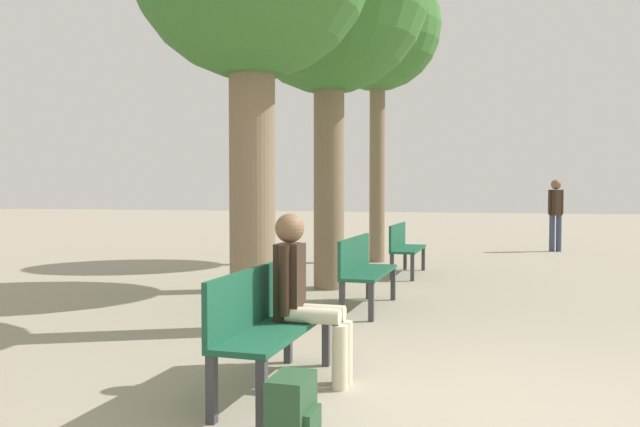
# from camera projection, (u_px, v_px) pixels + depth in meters

# --- Properties ---
(ground_plane) EXTENTS (80.00, 80.00, 0.00)m
(ground_plane) POSITION_uv_depth(u_px,v_px,m) (490.00, 414.00, 4.08)
(ground_plane) COLOR gray
(bench_row_0) EXTENTS (0.43, 1.54, 0.89)m
(bench_row_0) POSITION_uv_depth(u_px,v_px,m) (266.00, 318.00, 4.57)
(bench_row_0) COLOR #195138
(bench_row_0) RESTS_ON ground_plane
(bench_row_1) EXTENTS (0.43, 1.54, 0.89)m
(bench_row_1) POSITION_uv_depth(u_px,v_px,m) (363.00, 266.00, 7.74)
(bench_row_1) COLOR #195138
(bench_row_1) RESTS_ON ground_plane
(bench_row_2) EXTENTS (0.43, 1.54, 0.89)m
(bench_row_2) POSITION_uv_depth(u_px,v_px,m) (404.00, 245.00, 10.90)
(bench_row_2) COLOR #195138
(bench_row_2) RESTS_ON ground_plane
(tree_row_2) EXTENTS (2.59, 2.59, 6.14)m
(tree_row_2) POSITION_uv_depth(u_px,v_px,m) (378.00, 30.00, 12.80)
(tree_row_2) COLOR #7A664C
(tree_row_2) RESTS_ON ground_plane
(person_seated) EXTENTS (0.59, 0.33, 1.29)m
(person_seated) POSITION_uv_depth(u_px,v_px,m) (304.00, 293.00, 4.71)
(person_seated) COLOR beige
(person_seated) RESTS_ON ground_plane
(backpack) EXTENTS (0.25, 0.33, 0.42)m
(backpack) POSITION_uv_depth(u_px,v_px,m) (293.00, 413.00, 3.50)
(backpack) COLOR #284C2D
(backpack) RESTS_ON ground_plane
(pedestrian_near) EXTENTS (0.35, 0.31, 1.75)m
(pedestrian_near) POSITION_uv_depth(u_px,v_px,m) (556.00, 210.00, 15.16)
(pedestrian_near) COLOR #384260
(pedestrian_near) RESTS_ON ground_plane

